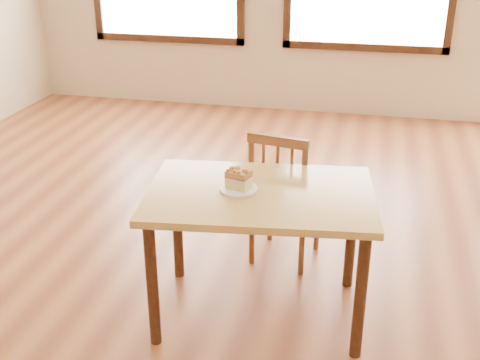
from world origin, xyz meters
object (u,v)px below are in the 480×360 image
object	(u,v)px
cafe_table_main	(260,209)
plate	(239,189)
cafe_chair_main	(284,195)
cake_slice	(238,178)

from	to	relation	value
cafe_table_main	plate	distance (m)	0.16
cafe_chair_main	cake_slice	xyz separation A→B (m)	(-0.16, -0.61, 0.36)
cafe_table_main	cake_slice	xyz separation A→B (m)	(-0.11, -0.01, 0.17)
cafe_table_main	cafe_chair_main	world-z (taller)	cafe_chair_main
cafe_table_main	plate	xyz separation A→B (m)	(-0.11, -0.02, 0.11)
cafe_chair_main	cake_slice	size ratio (longest dim) A/B	6.27
cafe_chair_main	cake_slice	distance (m)	0.72
plate	cake_slice	world-z (taller)	cake_slice
cafe_chair_main	plate	world-z (taller)	cafe_chair_main
plate	cake_slice	size ratio (longest dim) A/B	1.37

